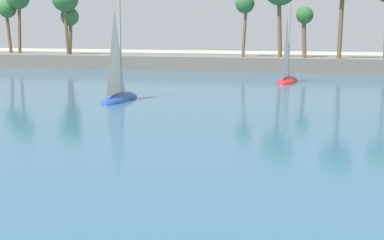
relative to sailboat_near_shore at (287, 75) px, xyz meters
name	(u,v)px	position (x,y,z in m)	size (l,w,h in m)	color
sea	(288,81)	(-0.06, 1.29, -0.80)	(220.00, 106.70, 0.06)	#33607F
palm_headland	(311,42)	(1.66, 14.53, 2.85)	(112.20, 6.51, 13.14)	slate
sailboat_near_shore	(287,75)	(0.00, 0.00, 0.00)	(2.52, 6.04, 8.50)	red
sailboat_far_left	(119,90)	(-11.66, -17.50, 0.03)	(1.93, 6.12, 8.83)	#234793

